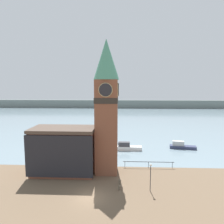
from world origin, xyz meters
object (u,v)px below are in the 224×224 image
(mooring_bollard_near, at_px, (120,182))
(lamp_post, at_px, (151,172))
(clock_tower, at_px, (106,103))
(boat_far, at_px, (181,146))
(mooring_bollard_far, at_px, (119,188))
(pier_building, at_px, (63,150))
(boat_near, at_px, (127,147))

(mooring_bollard_near, distance_m, lamp_post, 5.14)
(clock_tower, height_order, boat_far, clock_tower)
(clock_tower, relative_size, mooring_bollard_near, 30.82)
(mooring_bollard_far, bearing_deg, clock_tower, 109.22)
(pier_building, distance_m, boat_far, 27.83)
(pier_building, bearing_deg, boat_near, 50.78)
(lamp_post, bearing_deg, boat_far, 64.89)
(pier_building, bearing_deg, clock_tower, 5.63)
(clock_tower, bearing_deg, boat_near, 73.29)
(clock_tower, height_order, boat_near, clock_tower)
(boat_far, bearing_deg, boat_near, -161.57)
(boat_far, height_order, mooring_bollard_far, boat_far)
(mooring_bollard_near, bearing_deg, lamp_post, -24.32)
(pier_building, bearing_deg, mooring_bollard_far, -31.18)
(boat_near, distance_m, mooring_bollard_near, 17.07)
(clock_tower, distance_m, mooring_bollard_near, 12.20)
(pier_building, distance_m, mooring_bollard_near, 10.61)
(clock_tower, distance_m, boat_near, 17.01)
(lamp_post, bearing_deg, clock_tower, 135.48)
(pier_building, distance_m, mooring_bollard_far, 11.33)
(pier_building, xyz_separation_m, boat_near, (10.81, 13.25, -3.14))
(mooring_bollard_near, xyz_separation_m, mooring_bollard_far, (-0.07, -1.84, -0.01))
(boat_near, xyz_separation_m, lamp_post, (2.67, -18.88, 2.04))
(boat_far, bearing_deg, lamp_post, -105.06)
(pier_building, distance_m, lamp_post, 14.65)
(mooring_bollard_near, bearing_deg, mooring_bollard_far, -92.28)
(clock_tower, distance_m, mooring_bollard_far, 12.98)
(mooring_bollard_far, xyz_separation_m, lamp_post, (4.25, -0.05, 2.34))
(boat_far, bearing_deg, pier_building, -136.93)
(pier_building, xyz_separation_m, mooring_bollard_far, (9.23, -5.59, -3.45))
(boat_far, relative_size, mooring_bollard_far, 8.90)
(pier_building, relative_size, boat_far, 1.73)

